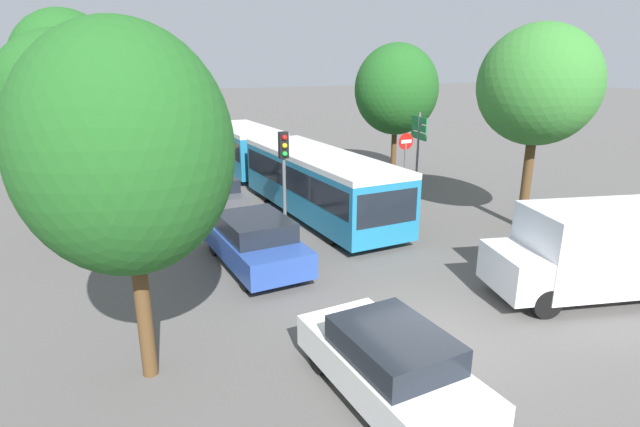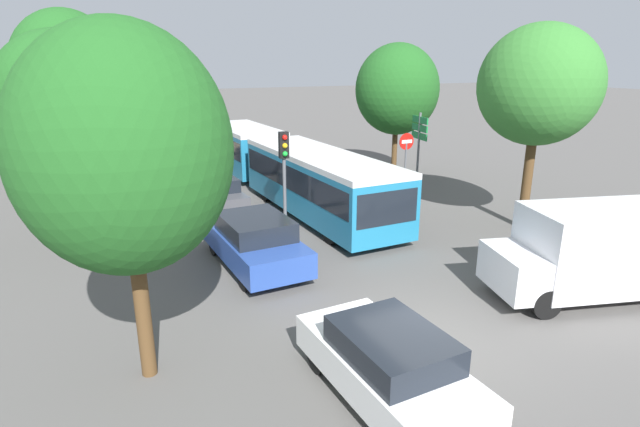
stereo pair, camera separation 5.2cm
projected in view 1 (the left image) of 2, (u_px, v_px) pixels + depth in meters
The scene contains 18 objects.
ground_plane at pixel (432, 343), 10.53m from camera, with size 200.00×200.00×0.00m, color #565451.
articulated_bus at pixel (282, 164), 21.78m from camera, with size 2.86×16.37×2.42m.
city_bus_rear at pixel (126, 108), 47.59m from camera, with size 3.14×11.27×2.40m.
queued_car_white at pixel (390, 364), 8.59m from camera, with size 1.81×4.00×1.37m.
queued_car_blue at pixel (255, 241), 14.24m from camera, with size 2.00×4.42×1.51m.
queued_car_graphite at pixel (213, 193), 19.65m from camera, with size 1.81×4.00×1.37m.
queued_car_black at pixel (174, 163), 25.24m from camera, with size 1.89×4.17×1.43m.
queued_car_tan at pixel (158, 146), 30.74m from camera, with size 1.78×3.93×1.35m.
queued_car_silver at pixel (146, 132), 36.11m from camera, with size 1.93×4.25×1.46m.
white_van at pixel (599, 249), 12.31m from camera, with size 5.34×3.26×2.31m.
traffic_light at pixel (284, 158), 17.09m from camera, with size 0.34×0.37×3.40m.
no_entry_sign at pixel (405, 155), 21.00m from camera, with size 0.70×0.08×2.82m.
direction_sign_post at pixel (418, 137), 21.37m from camera, with size 0.31×1.39×3.60m.
tree_left_near at pixel (125, 151), 8.24m from camera, with size 3.60×3.60×6.40m.
tree_left_mid at pixel (66, 95), 14.91m from camera, with size 3.99×3.99×6.64m.
tree_left_far at pixel (68, 70), 22.23m from camera, with size 4.74×4.74×7.92m.
tree_right_near at pixel (538, 88), 16.58m from camera, with size 3.96×3.96×6.91m.
tree_right_mid at pixel (396, 90), 24.42m from camera, with size 4.09×4.09×6.55m.
Camera 1 is at (-6.14, -7.33, 5.71)m, focal length 28.00 mm.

